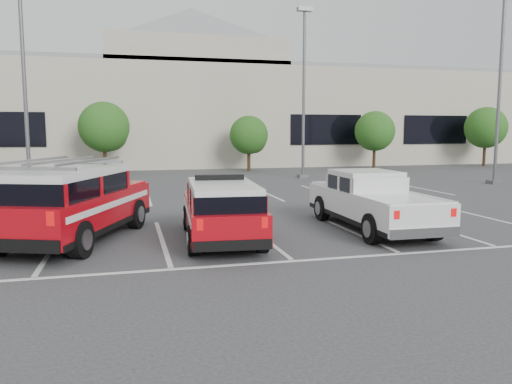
% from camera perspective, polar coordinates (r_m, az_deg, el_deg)
% --- Properties ---
extents(ground, '(120.00, 120.00, 0.00)m').
position_cam_1_polar(ground, '(13.94, 0.51, -5.00)').
color(ground, '#313133').
rests_on(ground, ground).
extents(stall_markings, '(23.00, 15.00, 0.01)m').
position_cam_1_polar(stall_markings, '(18.25, -3.14, -2.13)').
color(stall_markings, silver).
rests_on(stall_markings, ground).
extents(convention_building, '(60.00, 16.99, 13.20)m').
position_cam_1_polar(convention_building, '(45.23, -9.86, 9.21)').
color(convention_building, '#BBB59E').
rests_on(convention_building, ground).
extents(tree_mid_left, '(3.37, 3.37, 4.85)m').
position_cam_1_polar(tree_mid_left, '(35.25, -16.83, 6.94)').
color(tree_mid_left, '#3F2B19').
rests_on(tree_mid_left, ground).
extents(tree_mid_right, '(2.77, 2.77, 3.99)m').
position_cam_1_polar(tree_mid_right, '(36.26, -0.71, 6.37)').
color(tree_mid_right, '#3F2B19').
rests_on(tree_mid_right, ground).
extents(tree_right, '(3.07, 3.07, 4.42)m').
position_cam_1_polar(tree_right, '(39.83, 13.50, 6.63)').
color(tree_right, '#3F2B19').
rests_on(tree_right, ground).
extents(tree_far_right, '(3.37, 3.37, 4.85)m').
position_cam_1_polar(tree_far_right, '(45.38, 24.82, 6.54)').
color(tree_far_right, '#3F2B19').
rests_on(tree_far_right, ground).
extents(light_pole_left, '(0.90, 0.60, 10.24)m').
position_cam_1_polar(light_pole_left, '(25.67, -24.96, 11.47)').
color(light_pole_left, '#59595E').
rests_on(light_pole_left, ground).
extents(light_pole_mid, '(0.90, 0.60, 10.24)m').
position_cam_1_polar(light_pole_mid, '(31.10, 5.48, 11.19)').
color(light_pole_mid, '#59595E').
rests_on(light_pole_mid, ground).
extents(light_pole_right, '(0.90, 0.60, 10.24)m').
position_cam_1_polar(light_pole_right, '(30.39, 26.07, 10.62)').
color(light_pole_right, '#59595E').
rests_on(light_pole_right, ground).
extents(fire_chief_suv, '(2.15, 5.02, 1.72)m').
position_cam_1_polar(fire_chief_suv, '(13.21, -3.98, -2.58)').
color(fire_chief_suv, '#A50811').
rests_on(fire_chief_suv, ground).
extents(white_pickup, '(2.00, 5.58, 1.71)m').
position_cam_1_polar(white_pickup, '(15.14, 13.05, -1.61)').
color(white_pickup, silver).
rests_on(white_pickup, ground).
extents(ladder_suv, '(4.04, 5.98, 2.19)m').
position_cam_1_polar(ladder_suv, '(13.92, -20.23, -1.79)').
color(ladder_suv, '#A50811').
rests_on(ladder_suv, ground).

